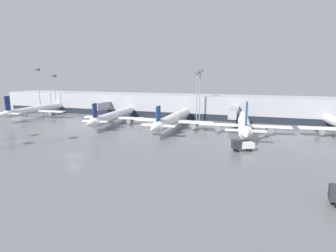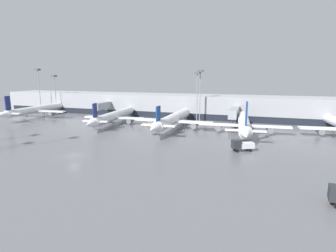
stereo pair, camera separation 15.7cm
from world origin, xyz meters
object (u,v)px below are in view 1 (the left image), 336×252
(traffic_cone_1, at_px, (146,126))
(apron_light_mast_5, at_px, (54,83))
(parked_jet_1, at_px, (244,123))
(apron_light_mast_3, at_px, (38,79))
(parked_jet_2, at_px, (36,110))
(traffic_cone_2, at_px, (34,135))
(service_truck_0, at_px, (242,145))
(apron_light_mast_7, at_px, (200,81))
(apron_light_mast_6, at_px, (197,83))
(parked_jet_4, at_px, (173,119))
(parked_jet_0, at_px, (114,116))

(traffic_cone_1, distance_m, apron_light_mast_5, 56.35)
(parked_jet_1, bearing_deg, apron_light_mast_3, 75.74)
(parked_jet_2, bearing_deg, traffic_cone_2, -141.28)
(parked_jet_2, distance_m, service_truck_0, 85.50)
(apron_light_mast_5, bearing_deg, apron_light_mast_7, -1.11)
(apron_light_mast_5, xyz_separation_m, apron_light_mast_6, (65.63, -2.29, 0.74))
(traffic_cone_1, bearing_deg, parked_jet_4, 3.19)
(parked_jet_1, bearing_deg, parked_jet_2, 82.28)
(service_truck_0, bearing_deg, traffic_cone_2, -23.97)
(parked_jet_1, bearing_deg, traffic_cone_2, 107.09)
(service_truck_0, bearing_deg, apron_light_mast_3, -47.91)
(service_truck_0, height_order, traffic_cone_2, service_truck_0)
(service_truck_0, distance_m, apron_light_mast_5, 92.26)
(parked_jet_0, xyz_separation_m, apron_light_mast_5, (-38.71, 15.42, 10.85))
(parked_jet_2, distance_m, apron_light_mast_5, 16.77)
(parked_jet_4, bearing_deg, apron_light_mast_7, -19.64)
(apron_light_mast_3, bearing_deg, traffic_cone_1, -14.48)
(traffic_cone_1, bearing_deg, apron_light_mast_3, 165.52)
(parked_jet_4, bearing_deg, apron_light_mast_3, 77.21)
(traffic_cone_1, relative_size, apron_light_mast_7, 0.04)
(service_truck_0, height_order, apron_light_mast_7, apron_light_mast_7)
(apron_light_mast_5, bearing_deg, traffic_cone_1, -18.54)
(apron_light_mast_3, bearing_deg, service_truck_0, -20.88)
(parked_jet_4, bearing_deg, parked_jet_0, 85.59)
(parked_jet_0, height_order, traffic_cone_2, parked_jet_0)
(parked_jet_2, bearing_deg, traffic_cone_1, -100.14)
(parked_jet_0, bearing_deg, parked_jet_4, -100.13)
(parked_jet_0, height_order, apron_light_mast_5, apron_light_mast_5)
(apron_light_mast_6, bearing_deg, parked_jet_4, -107.14)
(apron_light_mast_3, bearing_deg, apron_light_mast_5, 18.75)
(parked_jet_1, distance_m, apron_light_mast_7, 26.12)
(parked_jet_0, distance_m, traffic_cone_1, 13.57)
(parked_jet_1, relative_size, apron_light_mast_7, 1.98)
(parked_jet_2, distance_m, apron_light_mast_6, 65.89)
(parked_jet_1, height_order, apron_light_mast_5, apron_light_mast_5)
(traffic_cone_1, relative_size, apron_light_mast_5, 0.04)
(parked_jet_2, height_order, apron_light_mast_7, apron_light_mast_7)
(parked_jet_4, distance_m, apron_light_mast_5, 64.30)
(traffic_cone_1, bearing_deg, parked_jet_0, 171.42)
(parked_jet_0, xyz_separation_m, traffic_cone_1, (13.21, -1.99, -2.42))
(parked_jet_1, relative_size, apron_light_mast_6, 2.06)
(parked_jet_4, xyz_separation_m, apron_light_mast_3, (-67.83, 14.62, 12.51))
(parked_jet_1, bearing_deg, apron_light_mast_6, 44.25)
(apron_light_mast_3, height_order, apron_light_mast_6, apron_light_mast_3)
(parked_jet_0, bearing_deg, apron_light_mast_7, -69.41)
(traffic_cone_2, height_order, apron_light_mast_6, apron_light_mast_6)
(apron_light_mast_5, distance_m, apron_light_mast_6, 65.67)
(parked_jet_0, bearing_deg, parked_jet_1, -99.19)
(service_truck_0, distance_m, traffic_cone_2, 56.50)
(parked_jet_0, xyz_separation_m, parked_jet_2, (-37.13, 2.28, 0.54))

